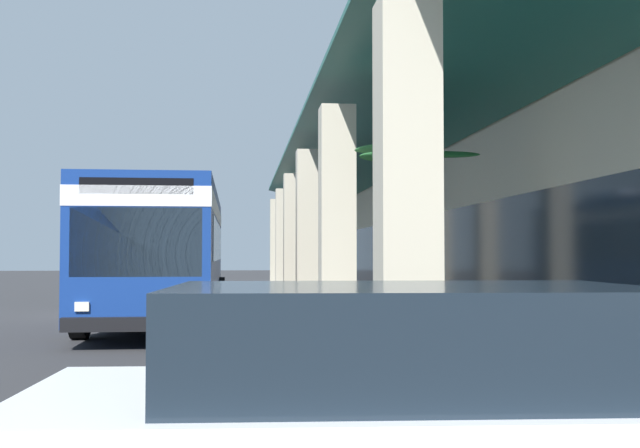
# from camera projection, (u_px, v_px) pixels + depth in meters

# --- Properties ---
(ground) EXTENTS (120.00, 120.00, 0.00)m
(ground) POSITION_uv_depth(u_px,v_px,m) (402.00, 312.00, 22.20)
(ground) COLOR #2D2D30
(curb_strip) EXTENTS (38.22, 0.50, 0.12)m
(curb_strip) POSITION_uv_depth(u_px,v_px,m) (283.00, 315.00, 20.30)
(curb_strip) COLOR #9E998E
(curb_strip) RESTS_ON ground
(plaza_building) EXTENTS (32.15, 16.02, 7.88)m
(plaza_building) POSITION_uv_depth(u_px,v_px,m) (635.00, 170.00, 21.42)
(plaza_building) COLOR beige
(plaza_building) RESTS_ON ground
(transit_bus) EXTENTS (11.23, 2.92, 3.34)m
(transit_bus) POSITION_uv_depth(u_px,v_px,m) (164.00, 246.00, 19.00)
(transit_bus) COLOR navy
(transit_bus) RESTS_ON ground
(parked_sedan_white) EXTENTS (2.58, 4.48, 1.47)m
(parked_sedan_white) POSITION_uv_depth(u_px,v_px,m) (435.00, 423.00, 4.12)
(parked_sedan_white) COLOR silver
(parked_sedan_white) RESTS_ON ground
(potted_palm) EXTENTS (1.48, 1.84, 3.33)m
(potted_palm) POSITION_uv_depth(u_px,v_px,m) (408.00, 311.00, 11.46)
(potted_palm) COLOR gray
(potted_palm) RESTS_ON ground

